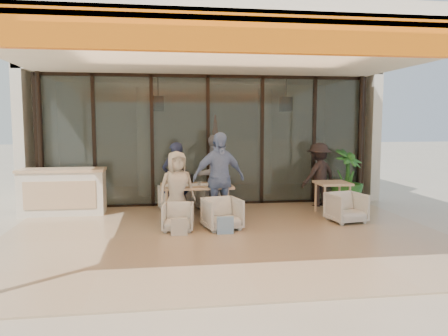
# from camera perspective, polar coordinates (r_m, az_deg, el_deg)

# --- Properties ---
(ground) EXTENTS (70.00, 70.00, 0.00)m
(ground) POSITION_cam_1_polar(r_m,az_deg,el_deg) (7.99, 0.20, -8.92)
(ground) COLOR #C6B293
(ground) RESTS_ON ground
(terrace_floor) EXTENTS (8.00, 6.00, 0.01)m
(terrace_floor) POSITION_cam_1_polar(r_m,az_deg,el_deg) (7.99, 0.20, -8.89)
(terrace_floor) COLOR tan
(terrace_floor) RESTS_ON ground
(terrace_structure) EXTENTS (8.00, 6.00, 3.40)m
(terrace_structure) POSITION_cam_1_polar(r_m,az_deg,el_deg) (7.55, 0.51, 15.09)
(terrace_structure) COLOR silver
(terrace_structure) RESTS_ON ground
(glass_storefront) EXTENTS (8.08, 0.10, 3.20)m
(glass_storefront) POSITION_cam_1_polar(r_m,az_deg,el_deg) (10.70, -2.11, 3.56)
(glass_storefront) COLOR #9EADA3
(glass_storefront) RESTS_ON ground
(interior_block) EXTENTS (9.05, 3.62, 3.52)m
(interior_block) POSITION_cam_1_polar(r_m,az_deg,el_deg) (13.00, -3.16, 6.76)
(interior_block) COLOR silver
(interior_block) RESTS_ON ground
(host_counter) EXTENTS (1.85, 0.65, 1.04)m
(host_counter) POSITION_cam_1_polar(r_m,az_deg,el_deg) (10.28, -20.32, -2.90)
(host_counter) COLOR silver
(host_counter) RESTS_ON ground
(dining_table) EXTENTS (1.50, 0.90, 0.93)m
(dining_table) POSITION_cam_1_polar(r_m,az_deg,el_deg) (9.21, -3.67, -2.56)
(dining_table) COLOR #E5BB8C
(dining_table) RESTS_ON ground
(chair_far_left) EXTENTS (0.80, 0.77, 0.67)m
(chair_far_left) POSITION_cam_1_polar(r_m,az_deg,el_deg) (10.18, -6.40, -3.77)
(chair_far_left) COLOR silver
(chair_far_left) RESTS_ON ground
(chair_far_right) EXTENTS (0.77, 0.74, 0.62)m
(chair_far_right) POSITION_cam_1_polar(r_m,az_deg,el_deg) (10.24, -1.69, -3.80)
(chair_far_right) COLOR silver
(chair_far_right) RESTS_ON ground
(chair_near_left) EXTENTS (0.63, 0.60, 0.59)m
(chair_near_left) POSITION_cam_1_polar(r_m,az_deg,el_deg) (8.32, -6.01, -6.25)
(chair_near_left) COLOR silver
(chair_near_left) RESTS_ON ground
(chair_near_right) EXTENTS (0.79, 0.76, 0.68)m
(chair_near_right) POSITION_cam_1_polar(r_m,az_deg,el_deg) (8.38, -0.23, -5.81)
(chair_near_right) COLOR silver
(chair_near_right) RESTS_ON ground
(diner_navy) EXTENTS (0.67, 0.52, 1.63)m
(diner_navy) POSITION_cam_1_polar(r_m,az_deg,el_deg) (9.61, -6.35, -1.45)
(diner_navy) COLOR #192038
(diner_navy) RESTS_ON ground
(diner_grey) EXTENTS (1.03, 0.91, 1.78)m
(diner_grey) POSITION_cam_1_polar(r_m,az_deg,el_deg) (9.67, -1.37, -0.93)
(diner_grey) COLOR slate
(diner_grey) RESTS_ON ground
(diner_cream) EXTENTS (0.82, 0.64, 1.49)m
(diner_cream) POSITION_cam_1_polar(r_m,az_deg,el_deg) (8.73, -6.16, -2.66)
(diner_cream) COLOR beige
(diner_cream) RESTS_ON ground
(diner_periwinkle) EXTENTS (1.17, 0.71, 1.86)m
(diner_periwinkle) POSITION_cam_1_polar(r_m,az_deg,el_deg) (8.77, -0.68, -1.36)
(diner_periwinkle) COLOR #6A80B0
(diner_periwinkle) RESTS_ON ground
(tote_bag_cream) EXTENTS (0.30, 0.10, 0.34)m
(tote_bag_cream) POSITION_cam_1_polar(r_m,az_deg,el_deg) (7.96, -5.89, -7.74)
(tote_bag_cream) COLOR silver
(tote_bag_cream) RESTS_ON ground
(tote_bag_blue) EXTENTS (0.30, 0.10, 0.34)m
(tote_bag_blue) POSITION_cam_1_polar(r_m,az_deg,el_deg) (8.03, 0.16, -7.58)
(tote_bag_blue) COLOR #99BFD8
(tote_bag_blue) RESTS_ON ground
(side_table) EXTENTS (0.70, 0.70, 0.74)m
(side_table) POSITION_cam_1_polar(r_m,az_deg,el_deg) (9.92, 13.99, -2.40)
(side_table) COLOR #E5BB8C
(side_table) RESTS_ON ground
(side_chair) EXTENTS (0.77, 0.74, 0.69)m
(side_chair) POSITION_cam_1_polar(r_m,az_deg,el_deg) (9.29, 15.68, -4.84)
(side_chair) COLOR silver
(side_chair) RESTS_ON ground
(standing_woman) EXTENTS (1.16, 0.95, 1.56)m
(standing_woman) POSITION_cam_1_polar(r_m,az_deg,el_deg) (10.85, 12.26, -0.89)
(standing_woman) COLOR black
(standing_woman) RESTS_ON ground
(potted_palm) EXTENTS (1.10, 1.10, 1.41)m
(potted_palm) POSITION_cam_1_polar(r_m,az_deg,el_deg) (11.03, 15.79, -1.27)
(potted_palm) COLOR #1E5919
(potted_palm) RESTS_ON ground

